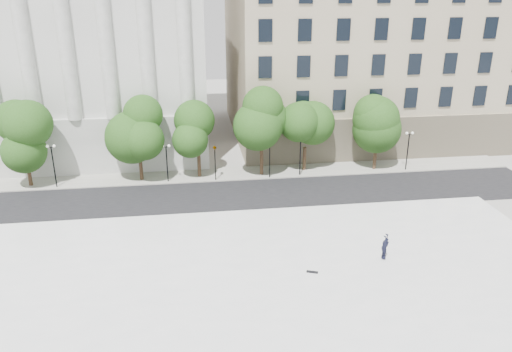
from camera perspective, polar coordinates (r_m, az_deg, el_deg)
The scene contains 12 objects.
ground at distance 31.13m, azimuth 0.88°, elevation -15.57°, with size 160.00×160.00×0.00m, color #BBB8B1.
plaza at distance 33.44m, azimuth 0.10°, elevation -12.22°, with size 44.00×22.00×0.45m, color white.
street at distance 46.71m, azimuth -2.42°, elevation -2.38°, with size 60.00×8.00×0.02m, color black.
far_sidewalk at distance 52.23m, azimuth -3.05°, elevation 0.27°, with size 60.00×4.00×0.12m, color #B5B2A7.
building_west at distance 64.87m, azimuth -20.14°, elevation 14.81°, with size 31.50×27.65×25.60m.
building_east at distance 68.32m, azimuth 13.11°, elevation 14.29°, with size 36.00×26.15×23.00m.
traffic_light_west at distance 49.33m, azimuth -4.75°, elevation 3.46°, with size 0.47×1.80×4.22m.
traffic_light_east at distance 49.92m, azimuth 1.59°, elevation 3.64°, with size 0.47×1.62×4.14m.
person_lying at distance 36.68m, azimuth 14.38°, elevation -8.81°, with size 0.69×0.45×1.89m, color black.
skateboard at distance 34.36m, azimuth 6.44°, elevation -10.84°, with size 0.77×0.20×0.08m, color black.
street_trees at distance 50.21m, azimuth -2.46°, elevation 5.54°, with size 39.18×5.12×8.16m.
lamp_posts at distance 50.01m, azimuth -2.17°, elevation 2.85°, with size 36.65×0.28×4.50m.
Camera 1 is at (-3.83, -24.69, 18.57)m, focal length 35.00 mm.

